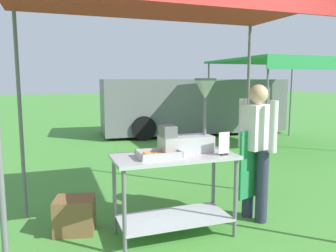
{
  "coord_description": "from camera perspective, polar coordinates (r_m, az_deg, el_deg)",
  "views": [
    {
      "loc": [
        -0.93,
        -2.32,
        1.65
      ],
      "look_at": [
        0.26,
        1.04,
        1.16
      ],
      "focal_mm": 35.38,
      "sensor_mm": 36.0,
      "label": 1
    }
  ],
  "objects": [
    {
      "name": "van_grey",
      "position": [
        10.52,
        4.06,
        3.58
      ],
      "size": [
        5.73,
        2.42,
        1.69
      ],
      "color": "slate",
      "rests_on": "ground"
    },
    {
      "name": "donut_cart",
      "position": [
        3.53,
        1.09,
        -9.12
      ],
      "size": [
        1.28,
        0.6,
        0.88
      ],
      "color": "#B7B7BC",
      "rests_on": "ground"
    },
    {
      "name": "neighbour_tent",
      "position": [
        8.66,
        19.41,
        10.27
      ],
      "size": [
        2.94,
        2.79,
        2.16
      ],
      "color": "slate",
      "rests_on": "ground"
    },
    {
      "name": "menu_sign",
      "position": [
        3.49,
        9.62,
        -3.3
      ],
      "size": [
        0.13,
        0.05,
        0.24
      ],
      "color": "black",
      "rests_on": "donut_cart"
    },
    {
      "name": "vendor",
      "position": [
        4.01,
        14.94,
        -3.22
      ],
      "size": [
        0.47,
        0.53,
        1.61
      ],
      "color": "#2D3347",
      "rests_on": "ground"
    },
    {
      "name": "stall_canopy",
      "position": [
        3.55,
        0.58,
        19.87
      ],
      "size": [
        3.28,
        1.96,
        2.49
      ],
      "color": "slate",
      "rests_on": "ground"
    },
    {
      "name": "ground_plane",
      "position": [
        8.54,
        -12.87,
        -3.54
      ],
      "size": [
        70.0,
        70.0,
        0.0
      ],
      "primitive_type": "plane",
      "color": "#478E38"
    },
    {
      "name": "donut_fryer",
      "position": [
        3.57,
        3.75,
        -0.4
      ],
      "size": [
        0.62,
        0.28,
        0.8
      ],
      "color": "#B7B7BC",
      "rests_on": "donut_cart"
    },
    {
      "name": "supply_crate",
      "position": [
        3.89,
        -15.76,
        -14.56
      ],
      "size": [
        0.49,
        0.43,
        0.39
      ],
      "color": "brown",
      "rests_on": "ground"
    },
    {
      "name": "donut_tray",
      "position": [
        3.35,
        -1.63,
        -5.04
      ],
      "size": [
        0.43,
        0.28,
        0.07
      ],
      "color": "#B7B7BC",
      "rests_on": "donut_cart"
    }
  ]
}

